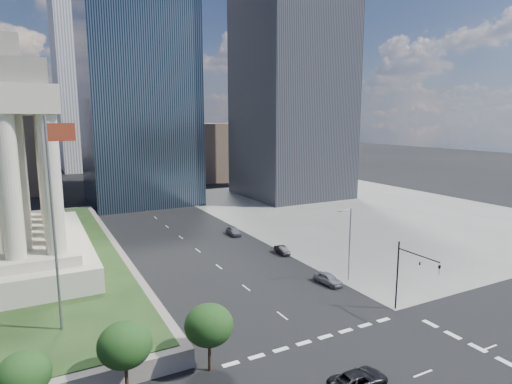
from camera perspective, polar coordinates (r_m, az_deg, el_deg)
ground at (r=122.14m, az=-16.34°, el=-0.85°), size 500.00×500.00×0.00m
sidewalk_ne at (r=106.49m, az=13.58°, el=-2.24°), size 68.00×90.00×0.03m
flagpole at (r=42.82m, az=-25.27°, el=-2.60°), size 2.52×0.24×20.00m
midrise_glass at (r=116.06m, az=-15.56°, el=13.53°), size 26.00×26.00×60.00m
highrise_ne at (r=125.18m, az=4.87°, el=22.81°), size 26.00×28.00×100.00m
building_filler_ne at (r=158.37m, az=-7.30°, el=5.44°), size 20.00×30.00×20.00m
building_filler_nw at (r=148.30m, az=-30.48°, el=5.45°), size 24.00×30.00×28.00m
traffic_signal_ne at (r=50.48m, az=19.88°, el=-9.73°), size 0.30×5.74×8.00m
street_lamp_north at (r=58.63m, az=12.26°, el=-6.24°), size 2.13×0.22×10.00m
pickup_truck at (r=38.69m, az=13.52°, el=-23.17°), size 2.37×5.14×1.43m
parked_sedan_near at (r=58.36m, az=9.61°, el=-11.32°), size 4.56×2.27×1.49m
parked_sedan_mid at (r=69.96m, az=3.50°, el=-7.73°), size 1.66×3.84×1.23m
parked_sedan_far at (r=80.87m, az=-3.02°, el=-5.19°), size 2.19×4.72×1.56m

